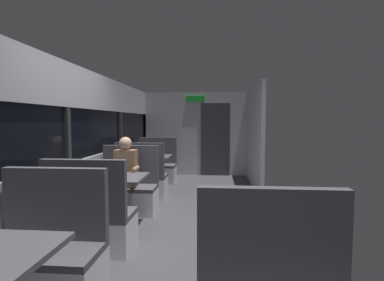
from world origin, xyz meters
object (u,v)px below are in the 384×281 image
object	(u,v)px
dining_table_far_window	(150,160)
bench_mid_window_facing_entry	(128,192)
bench_far_window_facing_entry	(157,169)
bench_mid_window_facing_end	(91,223)
bench_near_window_facing_entry	(46,261)
bench_far_window_facing_end	(142,181)
seated_passenger	(127,181)
dining_table_mid_window	(113,183)

from	to	relation	value
dining_table_far_window	bench_mid_window_facing_entry	bearing A→B (deg)	-90.00
bench_mid_window_facing_entry	bench_far_window_facing_entry	world-z (taller)	same
bench_mid_window_facing_end	dining_table_far_window	world-z (taller)	bench_mid_window_facing_end
bench_near_window_facing_entry	bench_far_window_facing_end	world-z (taller)	same
bench_mid_window_facing_entry	bench_far_window_facing_entry	bearing A→B (deg)	90.00
bench_mid_window_facing_end	seated_passenger	bearing A→B (deg)	90.00
bench_far_window_facing_end	dining_table_mid_window	bearing A→B (deg)	-90.00
dining_table_far_window	seated_passenger	distance (m)	1.66
bench_far_window_facing_entry	seated_passenger	distance (m)	2.36
bench_mid_window_facing_entry	bench_far_window_facing_end	world-z (taller)	same
bench_far_window_facing_end	seated_passenger	size ratio (longest dim) A/B	0.87
seated_passenger	bench_mid_window_facing_entry	bearing A→B (deg)	90.00
dining_table_mid_window	seated_passenger	distance (m)	0.64
bench_near_window_facing_entry	seated_passenger	size ratio (longest dim) A/B	0.87
bench_mid_window_facing_end	seated_passenger	distance (m)	1.34
bench_mid_window_facing_end	bench_far_window_facing_end	world-z (taller)	same
dining_table_mid_window	dining_table_far_window	world-z (taller)	same
dining_table_mid_window	bench_mid_window_facing_entry	distance (m)	0.77
bench_near_window_facing_entry	bench_far_window_facing_end	xyz separation A→B (m)	(0.00, 3.16, 0.00)
bench_near_window_facing_entry	bench_mid_window_facing_entry	distance (m)	2.28
bench_near_window_facing_entry	bench_far_window_facing_end	distance (m)	3.16
bench_mid_window_facing_entry	bench_mid_window_facing_end	bearing A→B (deg)	-90.00
bench_far_window_facing_end	bench_far_window_facing_entry	distance (m)	1.40
dining_table_mid_window	bench_far_window_facing_entry	xyz separation A→B (m)	(0.00, 2.98, -0.31)
bench_far_window_facing_entry	seated_passenger	size ratio (longest dim) A/B	0.87
bench_mid_window_facing_entry	bench_far_window_facing_end	xyz separation A→B (m)	(0.00, 0.88, 0.00)
bench_near_window_facing_entry	bench_far_window_facing_end	bearing A→B (deg)	90.00
bench_mid_window_facing_entry	seated_passenger	distance (m)	0.22
bench_near_window_facing_entry	bench_mid_window_facing_entry	bearing A→B (deg)	90.00
dining_table_mid_window	dining_table_far_window	distance (m)	2.28
bench_mid_window_facing_end	bench_mid_window_facing_entry	bearing A→B (deg)	90.00
bench_near_window_facing_entry	dining_table_mid_window	world-z (taller)	bench_near_window_facing_entry
bench_far_window_facing_end	seated_passenger	xyz separation A→B (m)	(0.00, -0.95, 0.21)
dining_table_mid_window	bench_far_window_facing_end	xyz separation A→B (m)	(0.00, 1.58, -0.31)
bench_mid_window_facing_end	bench_far_window_facing_entry	distance (m)	3.68
seated_passenger	bench_far_window_facing_end	bearing A→B (deg)	90.00
dining_table_far_window	bench_far_window_facing_end	world-z (taller)	bench_far_window_facing_end
bench_far_window_facing_entry	seated_passenger	bearing A→B (deg)	-90.00
dining_table_mid_window	bench_far_window_facing_entry	size ratio (longest dim) A/B	0.82
bench_near_window_facing_entry	bench_far_window_facing_entry	bearing A→B (deg)	90.00
bench_mid_window_facing_entry	bench_far_window_facing_entry	size ratio (longest dim) A/B	1.00
bench_mid_window_facing_entry	seated_passenger	size ratio (longest dim) A/B	0.87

